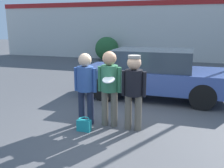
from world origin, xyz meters
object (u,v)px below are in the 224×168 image
at_px(person_left, 85,83).
at_px(person_right, 134,86).
at_px(shrub, 107,49).
at_px(person_middle_with_frisbee, 109,82).
at_px(handbag, 84,125).
at_px(parked_car_near, 154,73).

height_order(person_left, person_right, person_left).
bearing_deg(shrub, person_right, -68.44).
height_order(person_middle_with_frisbee, handbag, person_middle_with_frisbee).
bearing_deg(person_left, handbag, -73.37).
xyz_separation_m(person_middle_with_frisbee, person_right, (0.56, -0.05, -0.03)).
relative_size(person_middle_with_frisbee, person_right, 1.04).
relative_size(person_right, handbag, 5.44).
xyz_separation_m(person_left, person_right, (1.12, -0.02, 0.01)).
bearing_deg(handbag, parked_car_near, 71.09).
distance_m(person_left, person_middle_with_frisbee, 0.56).
bearing_deg(person_right, person_left, 178.84).
relative_size(person_middle_with_frisbee, handbag, 5.64).
bearing_deg(parked_car_near, shrub, 118.56).
xyz_separation_m(person_left, handbag, (0.12, -0.42, -0.84)).
xyz_separation_m(person_right, parked_car_near, (0.06, 2.67, -0.22)).
bearing_deg(parked_car_near, person_left, -113.92).
height_order(parked_car_near, shrub, shrub).
relative_size(shrub, handbag, 5.03).
distance_m(person_left, parked_car_near, 2.91).
xyz_separation_m(parked_car_near, handbag, (-1.05, -3.07, -0.63)).
distance_m(person_middle_with_frisbee, handbag, 1.08).
distance_m(person_right, parked_car_near, 2.68).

